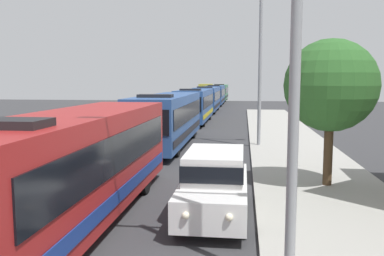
{
  "coord_description": "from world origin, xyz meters",
  "views": [
    {
      "loc": [
        3.2,
        1.27,
        3.93
      ],
      "look_at": [
        1.15,
        17.55,
        2.02
      ],
      "focal_mm": 38.49,
      "sensor_mm": 36.0,
      "label": 1
    }
  ],
  "objects": [
    {
      "name": "bus_lead",
      "position": [
        -1.3,
        11.78,
        1.69
      ],
      "size": [
        2.58,
        11.37,
        3.21
      ],
      "color": "maroon",
      "rests_on": "ground_plane"
    },
    {
      "name": "bus_second_in_line",
      "position": [
        -1.3,
        25.51,
        1.69
      ],
      "size": [
        2.58,
        11.98,
        3.21
      ],
      "color": "#284C8C",
      "rests_on": "ground_plane"
    },
    {
      "name": "bus_middle",
      "position": [
        -1.3,
        39.09,
        1.69
      ],
      "size": [
        2.58,
        10.77,
        3.21
      ],
      "color": "#284C8C",
      "rests_on": "ground_plane"
    },
    {
      "name": "bus_fourth_in_line",
      "position": [
        -1.3,
        52.05,
        1.69
      ],
      "size": [
        2.58,
        11.25,
        3.21
      ],
      "color": "#284C8C",
      "rests_on": "ground_plane"
    },
    {
      "name": "bus_rear",
      "position": [
        -1.3,
        66.03,
        1.69
      ],
      "size": [
        2.58,
        11.25,
        3.21
      ],
      "color": "#284C8C",
      "rests_on": "ground_plane"
    },
    {
      "name": "bus_tail_end",
      "position": [
        -1.3,
        79.89,
        1.69
      ],
      "size": [
        2.58,
        12.28,
        3.21
      ],
      "color": "#33724C",
      "rests_on": "ground_plane"
    },
    {
      "name": "white_suv",
      "position": [
        2.4,
        12.87,
        1.03
      ],
      "size": [
        1.86,
        4.83,
        1.9
      ],
      "color": "white",
      "rests_on": "ground_plane"
    },
    {
      "name": "box_truck_oncoming",
      "position": [
        -4.6,
        84.84,
        1.72
      ],
      "size": [
        2.35,
        8.4,
        3.15
      ],
      "color": "navy",
      "rests_on": "ground_plane"
    },
    {
      "name": "streetlamp_near",
      "position": [
        4.1,
        8.83,
        5.31
      ],
      "size": [
        5.17,
        0.28,
        8.55
      ],
      "color": "gray",
      "rests_on": "sidewalk"
    },
    {
      "name": "streetlamp_mid",
      "position": [
        4.1,
        25.52,
        5.57
      ],
      "size": [
        5.65,
        0.28,
        8.97
      ],
      "color": "gray",
      "rests_on": "sidewalk"
    },
    {
      "name": "roadside_tree",
      "position": [
        6.25,
        16.39,
        3.73
      ],
      "size": [
        3.29,
        3.29,
        5.24
      ],
      "color": "#4C3823",
      "rests_on": "sidewalk"
    }
  ]
}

